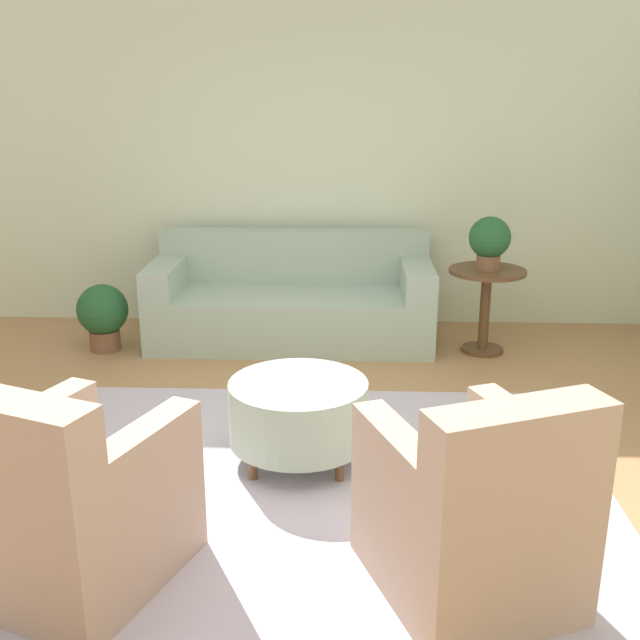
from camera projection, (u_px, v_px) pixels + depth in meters
The scene contains 10 objects.
ground_plane at pixel (288, 485), 3.97m from camera, with size 16.00×16.00×0.00m, color #AD7F51.
wall_back at pixel (313, 162), 6.39m from camera, with size 9.84×0.12×2.80m.
rug at pixel (288, 484), 3.97m from camera, with size 3.37×2.55×0.01m.
couch at pixel (292, 303), 6.16m from camera, with size 2.27×0.91×0.87m.
armchair_left at pixel (71, 507), 3.08m from camera, with size 0.95×1.02×0.95m.
armchair_right at pixel (475, 515), 3.02m from camera, with size 0.95×1.02×0.95m.
ottoman_table at pixel (298, 411), 4.15m from camera, with size 0.77×0.77×0.46m.
side_table at pixel (486, 295), 5.83m from camera, with size 0.59×0.59×0.67m.
potted_plant_on_side_table at pixel (490, 240), 5.70m from camera, with size 0.32×0.32×0.41m.
potted_plant_floor at pixel (103, 313), 5.92m from camera, with size 0.40×0.40×0.54m.
Camera 1 is at (0.30, -3.51, 2.03)m, focal length 42.00 mm.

